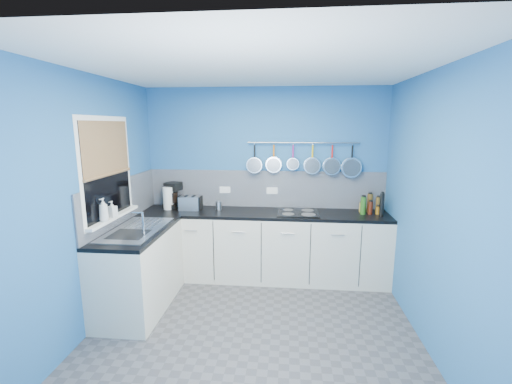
% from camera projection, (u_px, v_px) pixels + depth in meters
% --- Properties ---
extents(floor, '(3.20, 3.00, 0.02)m').
position_uv_depth(floor, '(254.00, 329.00, 3.45)').
color(floor, '#47474C').
rests_on(floor, ground).
extents(ceiling, '(3.20, 3.00, 0.02)m').
position_uv_depth(ceiling, '(253.00, 66.00, 2.96)').
color(ceiling, white).
rests_on(ceiling, ground).
extents(wall_back, '(3.20, 0.02, 2.50)m').
position_uv_depth(wall_back, '(265.00, 181.00, 4.68)').
color(wall_back, '#26609B').
rests_on(wall_back, ground).
extents(wall_front, '(3.20, 0.02, 2.50)m').
position_uv_depth(wall_front, '(223.00, 278.00, 1.73)').
color(wall_front, '#26609B').
rests_on(wall_front, ground).
extents(wall_left, '(0.02, 3.00, 2.50)m').
position_uv_depth(wall_left, '(90.00, 204.00, 3.35)').
color(wall_left, '#26609B').
rests_on(wall_left, ground).
extents(wall_right, '(0.02, 3.00, 2.50)m').
position_uv_depth(wall_right, '(433.00, 212.00, 3.05)').
color(wall_right, '#26609B').
rests_on(wall_right, ground).
extents(backsplash_back, '(3.20, 0.02, 0.50)m').
position_uv_depth(backsplash_back, '(265.00, 189.00, 4.67)').
color(backsplash_back, '#9094A3').
rests_on(backsplash_back, wall_back).
extents(backsplash_left, '(0.02, 1.80, 0.50)m').
position_uv_depth(backsplash_left, '(123.00, 201.00, 3.96)').
color(backsplash_left, '#9094A3').
rests_on(backsplash_left, wall_left).
extents(cabinet_run_back, '(3.20, 0.60, 0.86)m').
position_uv_depth(cabinet_run_back, '(263.00, 246.00, 4.53)').
color(cabinet_run_back, beige).
rests_on(cabinet_run_back, ground).
extents(worktop_back, '(3.20, 0.60, 0.04)m').
position_uv_depth(worktop_back, '(263.00, 213.00, 4.45)').
color(worktop_back, black).
rests_on(worktop_back, cabinet_run_back).
extents(cabinet_run_left, '(0.60, 1.20, 0.86)m').
position_uv_depth(cabinet_run_left, '(139.00, 271.00, 3.78)').
color(cabinet_run_left, beige).
rests_on(cabinet_run_left, ground).
extents(worktop_left, '(0.60, 1.20, 0.04)m').
position_uv_depth(worktop_left, '(137.00, 231.00, 3.69)').
color(worktop_left, black).
rests_on(worktop_left, cabinet_run_left).
extents(window_frame, '(0.01, 1.00, 1.10)m').
position_uv_depth(window_frame, '(107.00, 169.00, 3.59)').
color(window_frame, white).
rests_on(window_frame, wall_left).
extents(window_glass, '(0.01, 0.90, 1.00)m').
position_uv_depth(window_glass, '(108.00, 169.00, 3.59)').
color(window_glass, black).
rests_on(window_glass, wall_left).
extents(bamboo_blind, '(0.01, 0.90, 0.55)m').
position_uv_depth(bamboo_blind, '(107.00, 148.00, 3.54)').
color(bamboo_blind, '#93704B').
rests_on(bamboo_blind, wall_left).
extents(window_sill, '(0.10, 0.98, 0.03)m').
position_uv_depth(window_sill, '(113.00, 217.00, 3.68)').
color(window_sill, white).
rests_on(window_sill, wall_left).
extents(sink_unit, '(0.50, 0.95, 0.01)m').
position_uv_depth(sink_unit, '(137.00, 229.00, 3.68)').
color(sink_unit, silver).
rests_on(sink_unit, worktop_left).
extents(mixer_tap, '(0.12, 0.08, 0.26)m').
position_uv_depth(mixer_tap, '(143.00, 223.00, 3.47)').
color(mixer_tap, silver).
rests_on(mixer_tap, worktop_left).
extents(socket_left, '(0.15, 0.01, 0.09)m').
position_uv_depth(socket_left, '(225.00, 190.00, 4.72)').
color(socket_left, white).
rests_on(socket_left, backsplash_back).
extents(socket_right, '(0.15, 0.01, 0.09)m').
position_uv_depth(socket_right, '(272.00, 191.00, 4.66)').
color(socket_right, white).
rests_on(socket_right, backsplash_back).
extents(pot_rail, '(1.45, 0.02, 0.02)m').
position_uv_depth(pot_rail, '(303.00, 143.00, 4.47)').
color(pot_rail, silver).
rests_on(pot_rail, wall_back).
extents(soap_bottle_a, '(0.11, 0.11, 0.24)m').
position_uv_depth(soap_bottle_a, '(103.00, 210.00, 3.44)').
color(soap_bottle_a, white).
rests_on(soap_bottle_a, window_sill).
extents(soap_bottle_b, '(0.09, 0.10, 0.17)m').
position_uv_depth(soap_bottle_b, '(112.00, 209.00, 3.61)').
color(soap_bottle_b, white).
rests_on(soap_bottle_b, window_sill).
extents(paper_towel, '(0.17, 0.17, 0.30)m').
position_uv_depth(paper_towel, '(168.00, 198.00, 4.56)').
color(paper_towel, white).
rests_on(paper_towel, worktop_back).
extents(coffee_maker, '(0.25, 0.26, 0.35)m').
position_uv_depth(coffee_maker, '(173.00, 195.00, 4.62)').
color(coffee_maker, black).
rests_on(coffee_maker, worktop_back).
extents(toaster, '(0.29, 0.18, 0.18)m').
position_uv_depth(toaster, '(190.00, 203.00, 4.54)').
color(toaster, silver).
rests_on(toaster, worktop_back).
extents(canister, '(0.09, 0.09, 0.11)m').
position_uv_depth(canister, '(219.00, 205.00, 4.55)').
color(canister, silver).
rests_on(canister, worktop_back).
extents(hob, '(0.52, 0.46, 0.01)m').
position_uv_depth(hob, '(298.00, 213.00, 4.38)').
color(hob, black).
rests_on(hob, worktop_back).
extents(pan_0, '(0.21, 0.08, 0.40)m').
position_uv_depth(pan_0, '(255.00, 158.00, 4.56)').
color(pan_0, silver).
rests_on(pan_0, pot_rail).
extents(pan_1, '(0.21, 0.05, 0.40)m').
position_uv_depth(pan_1, '(274.00, 158.00, 4.53)').
color(pan_1, silver).
rests_on(pan_1, pot_rail).
extents(pan_2, '(0.16, 0.10, 0.35)m').
position_uv_depth(pan_2, '(293.00, 156.00, 4.51)').
color(pan_2, silver).
rests_on(pan_2, pot_rail).
extents(pan_3, '(0.22, 0.06, 0.41)m').
position_uv_depth(pan_3, '(312.00, 158.00, 4.49)').
color(pan_3, silver).
rests_on(pan_3, pot_rail).
extents(pan_4, '(0.23, 0.07, 0.42)m').
position_uv_depth(pan_4, '(332.00, 159.00, 4.46)').
color(pan_4, silver).
rests_on(pan_4, pot_rail).
extents(pan_5, '(0.26, 0.05, 0.45)m').
position_uv_depth(pan_5, '(352.00, 160.00, 4.44)').
color(pan_5, silver).
rests_on(pan_5, pot_rail).
extents(condiment_0, '(0.05, 0.05, 0.20)m').
position_uv_depth(condiment_0, '(378.00, 205.00, 4.39)').
color(condiment_0, brown).
rests_on(condiment_0, worktop_back).
extents(condiment_1, '(0.07, 0.07, 0.24)m').
position_uv_depth(condiment_1, '(370.00, 203.00, 4.40)').
color(condiment_1, brown).
rests_on(condiment_1, worktop_back).
extents(condiment_2, '(0.06, 0.06, 0.12)m').
position_uv_depth(condiment_2, '(361.00, 207.00, 4.43)').
color(condiment_2, olive).
rests_on(condiment_2, worktop_back).
extents(condiment_3, '(0.05, 0.05, 0.10)m').
position_uv_depth(condiment_3, '(378.00, 210.00, 4.32)').
color(condiment_3, '#8C5914').
rests_on(condiment_3, worktop_back).
extents(condiment_4, '(0.06, 0.06, 0.16)m').
position_uv_depth(condiment_4, '(370.00, 208.00, 4.32)').
color(condiment_4, '#4C190C').
rests_on(condiment_4, worktop_back).
extents(condiment_5, '(0.07, 0.07, 0.22)m').
position_uv_depth(condiment_5, '(363.00, 206.00, 4.31)').
color(condiment_5, '#265919').
rests_on(condiment_5, worktop_back).
extents(condiment_6, '(0.05, 0.05, 0.29)m').
position_uv_depth(condiment_6, '(382.00, 205.00, 4.19)').
color(condiment_6, black).
rests_on(condiment_6, worktop_back).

